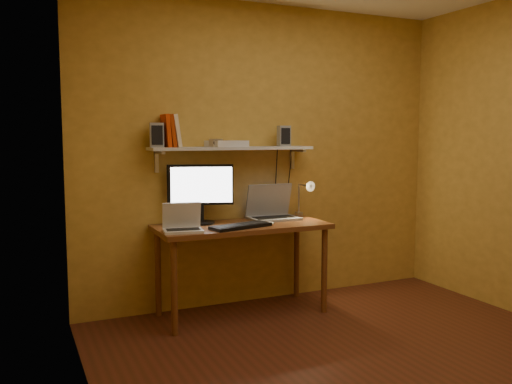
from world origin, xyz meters
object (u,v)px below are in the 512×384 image
desk (242,235)px  mouse (269,223)px  speaker_left (157,135)px  router (227,144)px  netbook (182,224)px  speaker_right (284,136)px  keyboard (241,226)px  desk_lamp (305,194)px  laptop (272,210)px  shelf_camera (216,143)px  wall_shelf (233,149)px  monitor (200,191)px

desk → mouse: bearing=-38.6°
speaker_left → router: bearing=10.5°
mouse → router: size_ratio=0.28×
netbook → router: 0.82m
speaker_left → speaker_right: speaker_left is taller
keyboard → mouse: 0.25m
mouse → desk_lamp: 0.58m
laptop → router: 0.70m
mouse → shelf_camera: 0.78m
mouse → desk: bearing=125.3°
desk_lamp → shelf_camera: 0.94m
shelf_camera → keyboard: bearing=-71.0°
desk → desk_lamp: 0.73m
netbook → speaker_right: (1.00, 0.29, 0.65)m
laptop → speaker_right: size_ratio=2.34×
netbook → desk_lamp: bearing=20.7°
router → speaker_right: bearing=-2.0°
keyboard → mouse: mouse is taller
desk → mouse: size_ratio=16.18×
wall_shelf → speaker_left: 0.65m
wall_shelf → speaker_right: (0.47, -0.02, 0.10)m
mouse → router: router is taller
desk → desk_lamp: (0.66, 0.13, 0.29)m
desk → wall_shelf: (0.00, 0.19, 0.69)m
wall_shelf → netbook: size_ratio=4.39×
router → speaker_left: bearing=179.9°
laptop → shelf_camera: bearing=-176.5°
desk → router: router is taller
mouse → desk_lamp: desk_lamp is taller
wall_shelf → router: (-0.05, -0.00, 0.04)m
speaker_left → shelf_camera: bearing=2.8°
wall_shelf → desk_lamp: bearing=-5.9°
laptop → desk_lamp: desk_lamp is taller
shelf_camera → router: bearing=28.0°
desk → keyboard: 0.20m
monitor → shelf_camera: (0.12, -0.03, 0.39)m
wall_shelf → shelf_camera: size_ratio=12.12×
router → netbook: bearing=-147.4°
keyboard → desk_lamp: 0.81m
router → monitor: bearing=-172.9°
shelf_camera → router: (0.12, 0.06, -0.01)m
mouse → laptop: bearing=44.9°
speaker_left → router: speaker_left is taller
mouse → speaker_right: size_ratio=0.49×
speaker_left → router: size_ratio=0.62×
speaker_right → shelf_camera: bearing=-167.0°
wall_shelf → mouse: wall_shelf is taller
desk_lamp → desk: bearing=-169.2°
desk → router: bearing=105.4°
mouse → router: 0.75m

